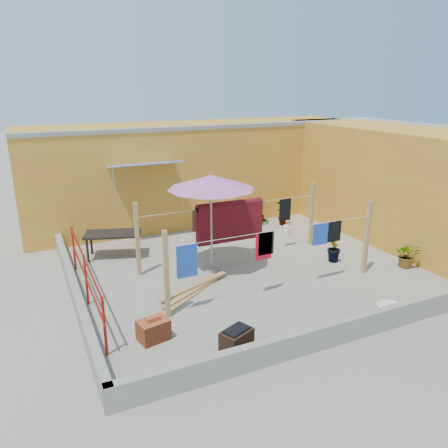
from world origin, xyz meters
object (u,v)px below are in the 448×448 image
(patio_umbrella, at_px, (211,183))
(brazier, at_px, (237,342))
(water_jug_a, at_px, (317,238))
(water_jug_b, at_px, (286,230))
(green_hose, at_px, (260,221))
(plant_back_a, at_px, (255,212))
(brick_stack, at_px, (153,330))
(outdoor_table, at_px, (113,235))
(white_basin, at_px, (389,307))

(patio_umbrella, height_order, brazier, patio_umbrella)
(patio_umbrella, distance_m, brazier, 4.06)
(brazier, height_order, water_jug_a, brazier)
(patio_umbrella, bearing_deg, water_jug_a, 8.05)
(brazier, height_order, water_jug_b, brazier)
(patio_umbrella, distance_m, green_hose, 4.74)
(plant_back_a, bearing_deg, brick_stack, -133.57)
(brick_stack, bearing_deg, outdoor_table, 87.43)
(patio_umbrella, height_order, green_hose, patio_umbrella)
(white_basin, bearing_deg, patio_umbrella, 127.11)
(patio_umbrella, distance_m, brick_stack, 3.80)
(outdoor_table, distance_m, brazier, 5.42)
(water_jug_a, relative_size, water_jug_b, 1.12)
(brazier, relative_size, water_jug_a, 1.77)
(patio_umbrella, distance_m, outdoor_table, 3.20)
(outdoor_table, height_order, green_hose, outdoor_table)
(outdoor_table, bearing_deg, white_basin, -49.41)
(green_hose, xyz_separation_m, plant_back_a, (-0.20, 0.00, 0.35))
(brick_stack, distance_m, water_jug_a, 6.42)
(water_jug_a, bearing_deg, patio_umbrella, -171.95)
(outdoor_table, distance_m, water_jug_b, 5.20)
(outdoor_table, relative_size, water_jug_b, 5.02)
(brick_stack, distance_m, green_hose, 7.43)
(white_basin, height_order, green_hose, white_basin)
(outdoor_table, height_order, plant_back_a, plant_back_a)
(brazier, bearing_deg, white_basin, 0.96)
(patio_umbrella, bearing_deg, brazier, -106.85)
(white_basin, relative_size, plant_back_a, 0.68)
(white_basin, distance_m, green_hose, 6.26)
(patio_umbrella, xyz_separation_m, plant_back_a, (2.84, 2.91, -1.83))
(brazier, height_order, plant_back_a, plant_back_a)
(outdoor_table, relative_size, green_hose, 2.79)
(plant_back_a, bearing_deg, brazier, -121.53)
(patio_umbrella, bearing_deg, white_basin, -52.89)
(brick_stack, height_order, water_jug_a, brick_stack)
(outdoor_table, distance_m, water_jug_a, 5.75)
(outdoor_table, distance_m, white_basin, 6.95)
(patio_umbrella, xyz_separation_m, white_basin, (2.52, -3.33, -2.17))
(outdoor_table, xyz_separation_m, green_hose, (5.03, 0.98, -0.57))
(white_basin, height_order, plant_back_a, plant_back_a)
(patio_umbrella, height_order, brick_stack, patio_umbrella)
(patio_umbrella, relative_size, green_hose, 4.31)
(green_hose, bearing_deg, water_jug_b, -84.30)
(brick_stack, xyz_separation_m, white_basin, (4.70, -0.96, -0.15))
(green_hose, bearing_deg, brazier, -122.86)
(plant_back_a, bearing_deg, water_jug_b, -76.06)
(patio_umbrella, relative_size, water_jug_b, 7.77)
(outdoor_table, relative_size, white_basin, 3.04)
(water_jug_b, bearing_deg, patio_umbrella, -154.11)
(water_jug_b, height_order, green_hose, water_jug_b)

